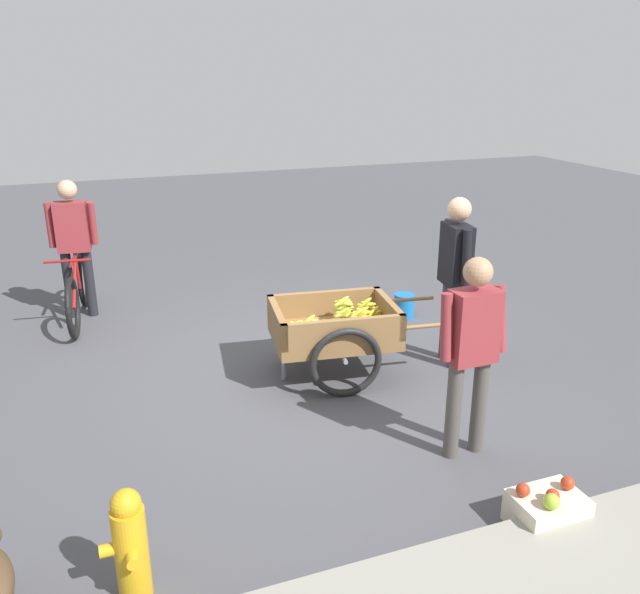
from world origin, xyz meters
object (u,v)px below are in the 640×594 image
object	(u,v)px
fruit_cart	(335,330)
cyclist_person	(73,237)
bicycle	(78,291)
bystander_person	(472,342)
vendor_person	(455,267)
plastic_bucket	(404,306)
fire_hydrant	(130,545)
apple_crate	(547,509)

from	to	relation	value
fruit_cart	cyclist_person	world-z (taller)	cyclist_person
bicycle	bystander_person	xyz separation A→B (m)	(-2.59, 3.79, 0.54)
fruit_cart	bicycle	bearing A→B (deg)	-45.98
vendor_person	cyclist_person	distance (m)	4.16
fruit_cart	cyclist_person	xyz separation A→B (m)	(2.16, -2.41, 0.49)
vendor_person	bystander_person	world-z (taller)	vendor_person
fruit_cart	plastic_bucket	size ratio (longest dim) A/B	6.36
bicycle	bystander_person	distance (m)	4.62
fire_hydrant	vendor_person	bearing A→B (deg)	-148.10
fruit_cart	fire_hydrant	size ratio (longest dim) A/B	2.59
fire_hydrant	plastic_bucket	world-z (taller)	fire_hydrant
fire_hydrant	bicycle	bearing A→B (deg)	-87.77
vendor_person	plastic_bucket	xyz separation A→B (m)	(-0.15, -1.22, -0.83)
fruit_cart	vendor_person	size ratio (longest dim) A/B	1.08
bystander_person	bicycle	bearing A→B (deg)	-55.68
cyclist_person	fire_hydrant	distance (m)	4.55
fruit_cart	plastic_bucket	bearing A→B (deg)	-139.91
bicycle	plastic_bucket	world-z (taller)	bicycle
bicycle	apple_crate	world-z (taller)	bicycle
fruit_cart	bystander_person	world-z (taller)	bystander_person
apple_crate	bystander_person	xyz separation A→B (m)	(0.03, -0.89, 0.77)
fire_hydrant	plastic_bucket	xyz separation A→B (m)	(-3.29, -3.17, -0.20)
bicycle	apple_crate	xyz separation A→B (m)	(-2.62, 4.68, -0.23)
bicycle	fruit_cart	bearing A→B (deg)	134.02
fruit_cart	apple_crate	xyz separation A→B (m)	(-0.44, 2.43, -0.32)
cyclist_person	fire_hydrant	world-z (taller)	cyclist_person
fruit_cart	vendor_person	distance (m)	1.25
fruit_cart	fire_hydrant	bearing A→B (deg)	46.25
vendor_person	cyclist_person	size ratio (longest dim) A/B	1.03
cyclist_person	apple_crate	xyz separation A→B (m)	(-2.60, 4.83, -0.81)
fruit_cart	bystander_person	distance (m)	1.65
bicycle	plastic_bucket	xyz separation A→B (m)	(-3.46, 1.18, -0.22)
apple_crate	fire_hydrant	bearing A→B (deg)	-7.59
fire_hydrant	bystander_person	distance (m)	2.55
bystander_person	cyclist_person	bearing A→B (deg)	-56.91
cyclist_person	apple_crate	size ratio (longest dim) A/B	3.55
vendor_person	cyclist_person	world-z (taller)	vendor_person
vendor_person	bicycle	bearing A→B (deg)	-36.02
vendor_person	bystander_person	bearing A→B (deg)	62.70
cyclist_person	plastic_bucket	world-z (taller)	cyclist_person
fruit_cart	bicycle	world-z (taller)	bicycle
vendor_person	plastic_bucket	bearing A→B (deg)	-97.08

